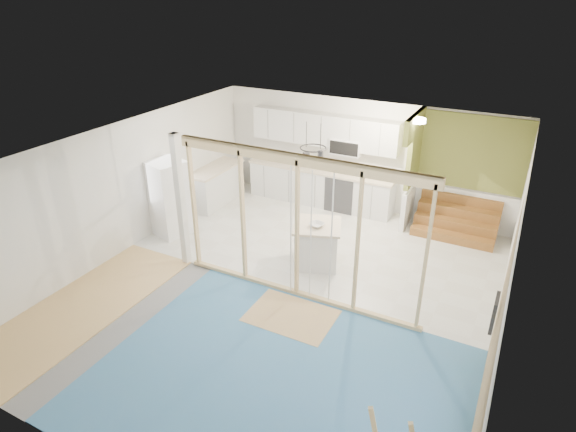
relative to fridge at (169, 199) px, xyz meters
The scene contains 15 objects.
room 3.26m from the fridge, 14.85° to the right, with size 7.01×8.01×2.61m.
floor_overlays 3.38m from the fridge, 13.49° to the right, with size 7.00×8.00×0.03m.
stud_frame 3.09m from the fridge, 16.04° to the right, with size 4.66×0.14×2.60m.
base_cabinets 2.97m from the fridge, 59.16° to the left, with size 4.45×2.24×0.93m.
upper_cabinets 3.89m from the fridge, 52.64° to the left, with size 3.60×0.41×0.85m.
green_partition 5.89m from the fridge, 28.72° to the left, with size 2.25×1.51×2.60m.
pot_rack 3.23m from the fridge, 20.70° to the left, with size 0.52×0.52×0.72m.
sheathing_panel 7.20m from the fridge, 23.19° to the right, with size 0.02×4.00×2.60m, color #A28C58.
electrical_panel 6.97m from the fridge, 18.78° to the right, with size 0.04×0.30×0.40m, color #38393D.
ceiling_light 5.30m from the fridge, 25.67° to the left, with size 0.32×0.32×0.08m, color #FFEABF.
fridge is the anchor object (origin of this frame).
island 3.34m from the fridge, ahead, with size 1.13×1.13×0.86m.
bowl 3.33m from the fridge, ahead, with size 0.26×0.26×0.06m, color silver.
soap_bottle_a 3.19m from the fridge, 66.79° to the left, with size 0.11×0.11×0.29m, color #B7BACC.
soap_bottle_b 3.85m from the fridge, 46.78° to the left, with size 0.09×0.09×0.20m, color silver.
Camera 1 is at (3.38, -6.28, 4.95)m, focal length 30.00 mm.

